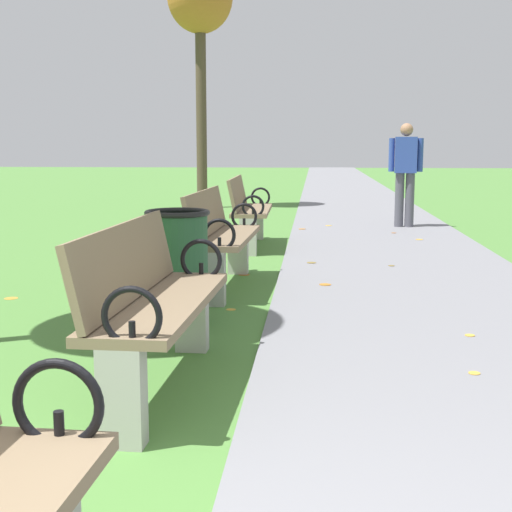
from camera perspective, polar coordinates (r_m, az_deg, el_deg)
The scene contains 8 objects.
paved_walkway at distance 19.12m, azimuth 7.47°, elevation 4.92°, with size 2.52×44.00×0.02m, color slate.
park_bench_2 at distance 3.85m, azimuth -8.23°, elevation -3.62°, with size 0.53×1.62×0.90m.
park_bench_3 at distance 6.55m, azimuth -2.81°, elevation 1.62°, with size 0.52×1.61×0.90m.
park_bench_4 at distance 9.20m, azimuth -0.62°, elevation 3.73°, with size 0.50×1.61×0.90m.
tree_2 at distance 15.20m, azimuth -4.49°, elevation 19.39°, with size 1.31×1.31×4.96m.
pedestrian_walking at distance 11.53m, azimuth 11.84°, elevation 6.79°, with size 0.53×0.25×1.62m.
trash_bin at distance 5.30m, azimuth -6.23°, elevation -0.81°, with size 0.48×0.48×0.84m.
scattered_leaves at distance 6.07m, azimuth -3.42°, elevation -3.49°, with size 4.18×10.68×0.02m.
Camera 1 is at (0.35, -1.06, 1.31)m, focal length 50.13 mm.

